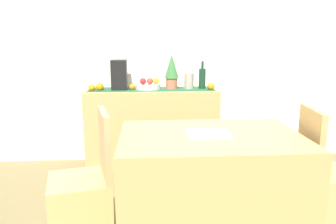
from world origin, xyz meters
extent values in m
cube|color=olive|center=(0.00, 0.00, -0.01)|extent=(6.40, 6.40, 0.02)
cube|color=silver|center=(0.00, 1.18, 1.35)|extent=(6.40, 0.06, 2.70)
cube|color=tan|center=(-0.16, 0.92, 0.42)|extent=(1.39, 0.42, 0.85)
cube|color=#225635|center=(-0.16, 0.92, 0.85)|extent=(1.31, 0.32, 0.01)
cylinder|color=silver|center=(-0.20, 0.92, 0.88)|extent=(0.27, 0.27, 0.06)
sphere|color=#AD3E2F|center=(-0.17, 0.86, 0.94)|extent=(0.07, 0.07, 0.07)
sphere|color=red|center=(-0.25, 0.86, 0.94)|extent=(0.07, 0.07, 0.07)
sphere|color=gold|center=(-0.11, 0.90, 0.94)|extent=(0.06, 0.06, 0.06)
cylinder|color=#143622|center=(0.38, 0.92, 0.96)|extent=(0.07, 0.07, 0.22)
cylinder|color=#143622|center=(0.38, 0.92, 1.10)|extent=(0.03, 0.03, 0.08)
cube|color=black|center=(-0.49, 0.92, 1.00)|extent=(0.16, 0.18, 0.31)
cylinder|color=#A59690|center=(0.24, 0.92, 0.93)|extent=(0.10, 0.10, 0.17)
cylinder|color=#B1634B|center=(0.06, 0.92, 0.91)|extent=(0.12, 0.12, 0.12)
cone|color=#356F39|center=(0.06, 0.92, 1.09)|extent=(0.15, 0.15, 0.25)
sphere|color=orange|center=(-0.69, 0.87, 0.89)|extent=(0.08, 0.08, 0.08)
sphere|color=orange|center=(0.46, 0.84, 0.89)|extent=(0.08, 0.08, 0.08)
sphere|color=orange|center=(-0.77, 0.85, 0.88)|extent=(0.07, 0.07, 0.07)
sphere|color=orange|center=(-0.36, 0.90, 0.88)|extent=(0.06, 0.06, 0.06)
cube|color=tan|center=(0.21, -0.44, 0.37)|extent=(1.21, 0.84, 0.74)
cube|color=white|center=(0.19, -0.45, 0.75)|extent=(0.28, 0.21, 0.02)
cube|color=tan|center=(-0.67, -0.44, 0.23)|extent=(0.48, 0.48, 0.45)
cube|color=tan|center=(-0.50, -0.40, 0.68)|extent=(0.13, 0.40, 0.45)
cube|color=tan|center=(1.10, -0.44, 0.23)|extent=(0.44, 0.44, 0.45)
cube|color=tan|center=(0.92, -0.42, 0.68)|extent=(0.09, 0.40, 0.45)
camera|label=1|loc=(-0.21, -2.52, 1.35)|focal=35.06mm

